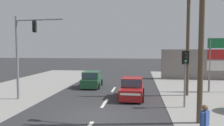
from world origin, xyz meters
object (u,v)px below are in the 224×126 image
Objects in this scene: pedestal_signal_right_kerb at (185,69)px; hatchback_receding_far at (132,89)px; traffic_signal_mast at (24,47)px; utility_pole_midground_right at (188,35)px; hatchback_kerbside_parked at (92,80)px; utility_pole_foreground_right at (198,24)px; shopping_plaza_sign at (220,57)px; pedestrian_at_kerb at (205,124)px.

pedestal_signal_right_kerb is 4.37m from hatchback_receding_far.
traffic_signal_mast is at bearing 176.13° from pedestal_signal_right_kerb.
hatchback_kerbside_parked is (-8.24, 2.77, -4.01)m from utility_pole_midground_right.
utility_pole_midground_right is 1.49× the size of traffic_signal_mast.
hatchback_receding_far is at bearing 123.61° from utility_pole_foreground_right.
shopping_plaza_sign is at bearing 30.64° from utility_pole_midground_right.
pedestal_signal_right_kerb is at bearing -40.96° from hatchback_kerbside_parked.
hatchback_receding_far is (-3.36, 2.20, -1.71)m from pedestal_signal_right_kerb.
pedestrian_at_kerb is (-4.31, -11.11, -2.06)m from shopping_plaza_sign.
utility_pole_foreground_right reaches higher than shopping_plaza_sign.
utility_pole_midground_right is (0.87, 6.50, -0.15)m from utility_pole_foreground_right.
hatchback_receding_far is at bearing 110.70° from pedestrian_at_kerb.
pedestal_signal_right_kerb is 2.18× the size of pedestrian_at_kerb.
shopping_plaza_sign is (3.92, 8.31, -1.88)m from utility_pole_foreground_right.
utility_pole_foreground_right is 5.53× the size of pedestrian_at_kerb.
utility_pole_foreground_right is 2.42× the size of hatchback_kerbside_parked.
traffic_signal_mast is (-11.07, 3.62, -1.03)m from utility_pole_foreground_right.
pedestrian_at_kerb is (2.97, -7.87, 0.22)m from hatchback_receding_far.
pedestal_signal_right_kerb is (-0.00, 2.87, -2.45)m from utility_pole_foreground_right.
pedestrian_at_kerb is (-1.26, -9.30, -3.79)m from utility_pole_midground_right.
utility_pole_midground_right reaches higher than traffic_signal_mast.
utility_pole_midground_right is at bearing -18.56° from hatchback_kerbside_parked.
shopping_plaza_sign is at bearing 64.74° from utility_pole_foreground_right.
utility_pole_midground_right is 2.41× the size of hatchback_kerbside_parked.
hatchback_receding_far is (-4.23, -1.43, -4.01)m from utility_pole_midground_right.
hatchback_receding_far is (-3.37, 5.07, -4.16)m from utility_pole_foreground_right.
hatchback_receding_far is 8.41m from pedestrian_at_kerb.
utility_pole_midground_right reaches higher than pedestrian_at_kerb.
utility_pole_midground_right reaches higher than hatchback_receding_far.
utility_pole_foreground_right is at bearing -18.09° from traffic_signal_mast.
traffic_signal_mast is at bearing -166.41° from utility_pole_midground_right.
pedestrian_at_kerb is at bearing -69.30° from hatchback_receding_far.
traffic_signal_mast is 3.68× the size of pedestrian_at_kerb.
hatchback_kerbside_parked is (-7.38, 9.27, -4.16)m from utility_pole_foreground_right.
utility_pole_midground_right is at bearing 82.41° from utility_pole_foreground_right.
pedestal_signal_right_kerb is at bearing -103.45° from utility_pole_midground_right.
traffic_signal_mast reaches higher than hatchback_receding_far.
hatchback_receding_far is at bearing -156.01° from shopping_plaza_sign.
utility_pole_foreground_right is at bearing -115.26° from shopping_plaza_sign.
utility_pole_midground_right is 2.44× the size of hatchback_receding_far.
shopping_plaza_sign is at bearing 17.39° from traffic_signal_mast.
pedestal_signal_right_kerb is 0.97× the size of hatchback_receding_far.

